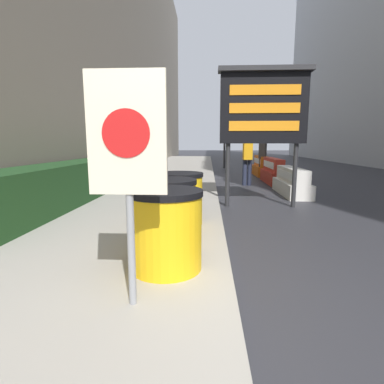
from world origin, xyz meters
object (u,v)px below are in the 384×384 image
(warning_sign, at_px, (127,150))
(traffic_light_near_curb, at_px, (225,121))
(traffic_cone_near, at_px, (255,167))
(jersey_barrier_white, at_px, (292,183))
(pedestrian_passerby, at_px, (248,154))
(message_board, at_px, (263,108))
(barrel_drum_back, at_px, (179,198))
(barrel_drum_middle, at_px, (168,210))
(jersey_barrier_orange_near, at_px, (261,167))
(pedestrian_worker, at_px, (263,154))
(barrel_drum_foreground, at_px, (166,229))
(jersey_barrier_red_striped, at_px, (273,172))

(warning_sign, bearing_deg, traffic_light_near_curb, 84.23)
(traffic_cone_near, relative_size, traffic_light_near_curb, 0.15)
(jersey_barrier_white, bearing_deg, warning_sign, -115.18)
(warning_sign, height_order, pedestrian_passerby, warning_sign)
(message_board, bearing_deg, barrel_drum_back, -128.06)
(barrel_drum_middle, height_order, traffic_cone_near, barrel_drum_middle)
(barrel_drum_middle, xyz_separation_m, traffic_cone_near, (2.84, 11.04, -0.30))
(jersey_barrier_white, height_order, jersey_barrier_orange_near, jersey_barrier_orange_near)
(jersey_barrier_orange_near, bearing_deg, pedestrian_passerby, -107.54)
(traffic_cone_near, bearing_deg, message_board, -97.94)
(traffic_cone_near, relative_size, pedestrian_worker, 0.33)
(pedestrian_worker, height_order, pedestrian_passerby, pedestrian_passerby)
(barrel_drum_foreground, relative_size, message_board, 0.27)
(barrel_drum_foreground, bearing_deg, warning_sign, -103.54)
(barrel_drum_foreground, xyz_separation_m, message_board, (1.62, 3.86, 1.63))
(barrel_drum_foreground, xyz_separation_m, jersey_barrier_white, (2.79, 5.58, -0.23))
(barrel_drum_foreground, distance_m, traffic_cone_near, 12.23)
(barrel_drum_back, bearing_deg, message_board, 51.94)
(message_board, bearing_deg, jersey_barrier_orange_near, 80.22)
(warning_sign, distance_m, traffic_cone_near, 13.02)
(barrel_drum_back, height_order, pedestrian_worker, pedestrian_worker)
(message_board, height_order, traffic_cone_near, message_board)
(barrel_drum_foreground, height_order, jersey_barrier_red_striped, barrel_drum_foreground)
(barrel_drum_back, height_order, jersey_barrier_orange_near, barrel_drum_back)
(barrel_drum_middle, relative_size, warning_sign, 0.46)
(jersey_barrier_red_striped, distance_m, traffic_light_near_curb, 7.03)
(barrel_drum_middle, xyz_separation_m, traffic_light_near_curb, (1.47, 13.70, 2.12))
(traffic_light_near_curb, bearing_deg, pedestrian_worker, -73.59)
(barrel_drum_middle, xyz_separation_m, jersey_barrier_orange_near, (2.89, 9.76, -0.18))
(barrel_drum_foreground, height_order, pedestrian_worker, pedestrian_worker)
(jersey_barrier_white, relative_size, pedestrian_passerby, 1.15)
(message_board, height_order, pedestrian_worker, message_board)
(message_board, xyz_separation_m, jersey_barrier_orange_near, (1.17, 6.78, -1.81))
(barrel_drum_middle, bearing_deg, barrel_drum_foreground, -83.70)
(message_board, xyz_separation_m, pedestrian_passerby, (0.15, 3.54, -1.11))
(jersey_barrier_white, distance_m, pedestrian_worker, 4.42)
(jersey_barrier_white, xyz_separation_m, traffic_light_near_curb, (-1.42, 8.99, 2.35))
(barrel_drum_middle, bearing_deg, jersey_barrier_red_striped, 68.17)
(barrel_drum_back, xyz_separation_m, pedestrian_passerby, (1.79, 5.65, 0.52))
(message_board, relative_size, jersey_barrier_orange_near, 1.60)
(barrel_drum_back, relative_size, pedestrian_worker, 0.50)
(barrel_drum_foreground, height_order, pedestrian_passerby, pedestrian_passerby)
(jersey_barrier_white, xyz_separation_m, jersey_barrier_red_striped, (0.00, 2.50, 0.06))
(warning_sign, relative_size, jersey_barrier_white, 0.86)
(barrel_drum_back, distance_m, pedestrian_worker, 8.67)
(barrel_drum_back, bearing_deg, warning_sign, -93.38)
(traffic_cone_near, bearing_deg, jersey_barrier_orange_near, -88.07)
(barrel_drum_middle, height_order, warning_sign, warning_sign)
(traffic_cone_near, xyz_separation_m, traffic_light_near_curb, (-1.37, 2.65, 2.42))
(jersey_barrier_white, height_order, pedestrian_worker, pedestrian_worker)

